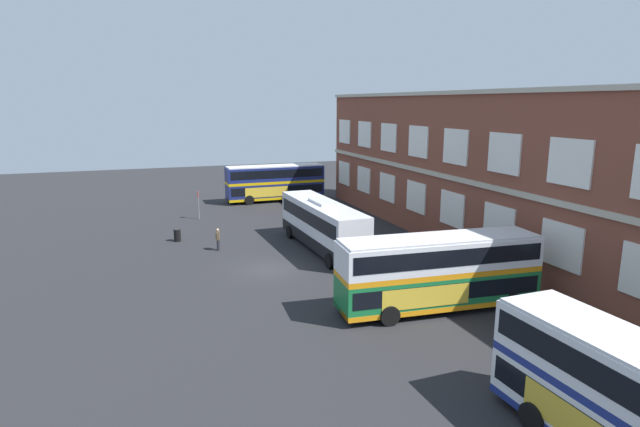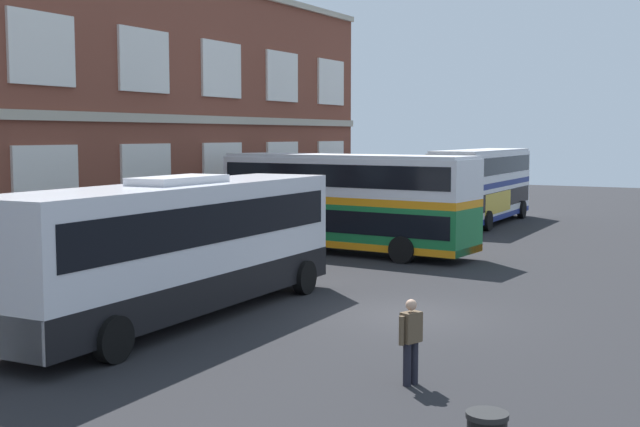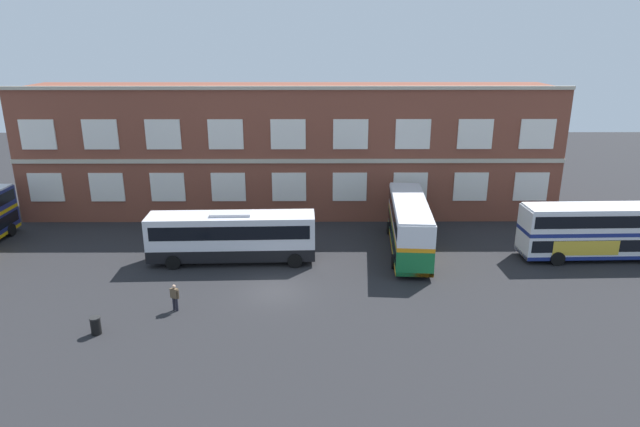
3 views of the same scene
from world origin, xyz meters
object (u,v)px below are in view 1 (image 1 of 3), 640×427
touring_coach (322,225)px  waiting_passenger (218,238)px  double_decker_middle (439,271)px  bus_stand_flag (198,202)px  double_decker_near (275,182)px  station_litter_bin (177,235)px

touring_coach → waiting_passenger: touring_coach is taller
double_decker_middle → bus_stand_flag: size_ratio=4.14×
waiting_passenger → touring_coach: bearing=72.6°
bus_stand_flag → touring_coach: bearing=29.0°
double_decker_middle → bus_stand_flag: 28.66m
double_decker_near → waiting_passenger: size_ratio=6.48×
double_decker_near → touring_coach: double_decker_near is taller
double_decker_near → waiting_passenger: 20.37m
double_decker_middle → touring_coach: (-13.18, -1.88, -0.24)m
touring_coach → waiting_passenger: size_ratio=7.10×
double_decker_middle → waiting_passenger: double_decker_middle is taller
double_decker_near → double_decker_middle: 33.65m
waiting_passenger → bus_stand_flag: bearing=-179.5°
double_decker_middle → touring_coach: 13.31m
double_decker_middle → station_litter_bin: (-19.29, -12.17, -1.63)m
double_decker_middle → waiting_passenger: 18.24m
double_decker_near → bus_stand_flag: 11.48m
double_decker_near → touring_coach: 20.54m
touring_coach → bus_stand_flag: touring_coach is taller
touring_coach → waiting_passenger: bearing=-107.4°
double_decker_near → bus_stand_flag: bearing=-54.7°
double_decker_middle → station_litter_bin: size_ratio=10.84×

